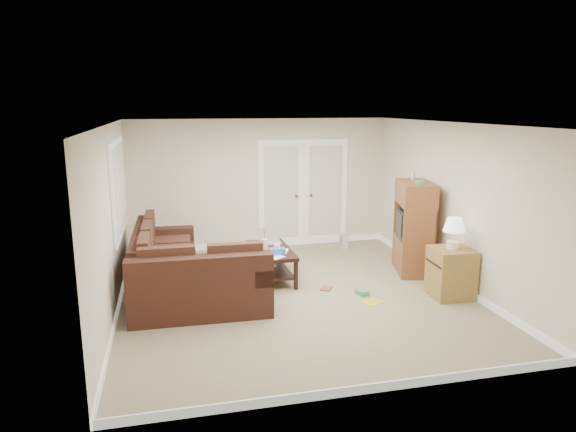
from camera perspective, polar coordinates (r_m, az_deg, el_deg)
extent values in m
plane|color=gray|center=(7.69, 0.73, -8.74)|extent=(5.50, 5.50, 0.00)
cube|color=silver|center=(7.18, 0.79, 10.22)|extent=(5.00, 5.50, 0.02)
cube|color=silver|center=(7.16, -19.03, -0.55)|extent=(0.02, 5.50, 2.50)
cube|color=silver|center=(8.29, 17.77, 1.21)|extent=(0.02, 5.50, 2.50)
cube|color=silver|center=(9.98, -3.07, 3.57)|extent=(5.00, 0.02, 2.50)
cube|color=silver|center=(4.80, 8.77, -6.18)|extent=(5.00, 0.02, 2.50)
cube|color=white|center=(10.07, -0.78, 2.37)|extent=(0.90, 0.04, 2.13)
cube|color=white|center=(10.30, 4.12, 2.56)|extent=(0.90, 0.04, 2.13)
cube|color=white|center=(10.03, -0.75, 2.62)|extent=(0.68, 0.02, 1.80)
cube|color=white|center=(10.26, 4.16, 2.81)|extent=(0.68, 0.02, 1.80)
cube|color=white|center=(8.09, -18.31, 3.07)|extent=(0.04, 1.92, 1.42)
cube|color=white|center=(8.08, -18.13, 3.07)|extent=(0.02, 1.74, 1.24)
cube|color=#3B1F16|center=(8.26, -13.34, -5.98)|extent=(0.98, 2.40, 0.43)
cube|color=#3B1F16|center=(8.15, -15.89, -3.13)|extent=(0.29, 2.38, 0.45)
cube|color=#3B1F16|center=(9.19, -13.34, -1.96)|extent=(0.94, 0.27, 0.23)
cube|color=#4A2B1D|center=(8.18, -12.85, -4.09)|extent=(0.66, 2.29, 0.12)
cube|color=#3B1F16|center=(7.14, -9.70, -8.76)|extent=(1.88, 0.97, 0.43)
cube|color=#3B1F16|center=(6.67, -9.70, -6.27)|extent=(1.87, 0.28, 0.45)
cube|color=#3B1F16|center=(7.10, -3.24, -5.88)|extent=(0.27, 0.94, 0.23)
cube|color=#4A2B1D|center=(7.12, -9.81, -6.42)|extent=(1.77, 0.65, 0.12)
cube|color=black|center=(7.06, -3.26, -4.88)|extent=(0.35, 0.83, 0.03)
cube|color=red|center=(7.27, -3.54, -4.21)|extent=(0.33, 0.13, 0.02)
cube|color=black|center=(8.22, -1.90, -3.85)|extent=(0.63, 1.24, 0.06)
cube|color=black|center=(8.31, -1.89, -5.88)|extent=(0.54, 1.15, 0.03)
cylinder|color=silver|center=(8.12, -2.60, -3.21)|extent=(0.10, 0.10, 0.18)
cylinder|color=red|center=(8.07, -2.61, -2.06)|extent=(0.01, 0.01, 0.16)
cube|color=#3265A3|center=(7.89, -1.24, -3.95)|extent=(0.25, 0.14, 0.10)
cube|color=white|center=(8.11, -1.74, -3.85)|extent=(0.41, 0.68, 0.00)
cube|color=brown|center=(8.90, 13.67, -4.22)|extent=(0.75, 1.06, 0.57)
cube|color=brown|center=(8.66, 14.02, 2.45)|extent=(0.75, 1.06, 0.38)
cube|color=black|center=(8.76, 13.72, -0.93)|extent=(0.59, 0.67, 0.48)
cube|color=black|center=(8.71, 12.22, -0.80)|extent=(0.14, 0.48, 0.38)
cube|color=#479C53|center=(8.40, 14.43, 3.64)|extent=(0.16, 0.20, 0.06)
cylinder|color=silver|center=(8.90, 13.72, 4.33)|extent=(0.07, 0.07, 0.11)
cube|color=olive|center=(7.87, 17.65, -6.04)|extent=(0.59, 0.59, 0.73)
cylinder|color=white|center=(7.75, 17.85, -3.09)|extent=(0.18, 0.18, 0.11)
cylinder|color=white|center=(7.72, 17.92, -2.13)|extent=(0.03, 0.03, 0.16)
cone|color=white|center=(7.68, 18.00, -0.92)|extent=(0.31, 0.31, 0.20)
cube|color=silver|center=(10.11, 6.28, -2.70)|extent=(0.15, 0.13, 0.31)
cube|color=gold|center=(7.52, 9.37, -9.39)|extent=(0.38, 0.36, 0.01)
cube|color=#479C53|center=(7.76, 8.23, -8.38)|extent=(0.19, 0.22, 0.08)
imported|color=brown|center=(7.96, 3.68, -7.97)|extent=(0.24, 0.27, 0.02)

